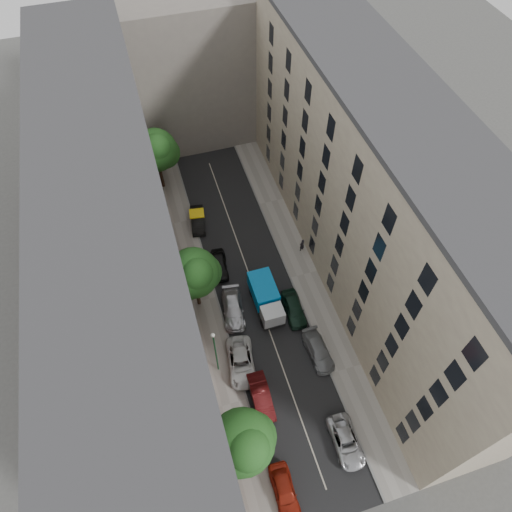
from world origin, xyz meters
name	(u,v)px	position (x,y,z in m)	size (l,w,h in m)	color
ground	(254,288)	(0.00, 0.00, 0.00)	(120.00, 120.00, 0.00)	#4C4C49
road_surface	(254,288)	(0.00, 0.00, 0.01)	(8.00, 44.00, 0.02)	black
sidewalk_left	(202,301)	(-5.50, 0.00, 0.07)	(3.00, 44.00, 0.15)	gray
sidewalk_right	(304,275)	(5.50, 0.00, 0.07)	(3.00, 44.00, 0.15)	gray
building_left	(125,255)	(-11.00, 0.00, 10.00)	(8.00, 44.00, 20.00)	#474542
building_right	(370,198)	(11.00, 0.00, 10.00)	(8.00, 44.00, 20.00)	#BAAD90
building_endcap	(188,64)	(0.00, 28.00, 9.00)	(18.00, 12.00, 18.00)	slate
tarp_truck	(266,298)	(0.53, -2.32, 1.44)	(2.31, 5.65, 2.61)	black
car_left_0	(284,491)	(-3.28, -19.00, 0.73)	(1.72, 4.28, 1.46)	maroon
car_left_1	(261,397)	(-2.80, -11.40, 0.74)	(1.57, 4.51, 1.49)	#4F0F11
car_left_2	(241,362)	(-3.60, -7.80, 0.72)	(2.39, 5.19, 1.44)	silver
car_left_3	(233,309)	(-2.80, -2.20, 0.72)	(2.01, 4.95, 1.44)	#BAB9BE
car_left_4	(219,265)	(-2.80, 3.40, 0.69)	(1.64, 4.07, 1.39)	black
car_left_5	(198,220)	(-3.60, 10.23, 0.70)	(1.48, 4.24, 1.40)	black
car_right_0	(346,442)	(2.80, -17.00, 0.64)	(2.12, 4.61, 1.28)	silver
car_right_1	(318,351)	(3.60, -8.80, 0.66)	(1.84, 4.53, 1.32)	slate
car_right_2	(294,308)	(2.94, -3.92, 0.75)	(1.77, 4.39, 1.50)	black
tree_near	(244,444)	(-5.58, -16.01, 6.01)	(5.09, 4.79, 8.67)	#382619
tree_mid	(195,275)	(-5.74, -0.31, 5.37)	(5.10, 4.80, 7.90)	#382619
tree_far	(157,152)	(-6.24, 17.22, 5.63)	(5.20, 4.92, 8.25)	#382619
lamp_post	(215,349)	(-5.71, -7.56, 4.39)	(0.36, 0.36, 6.96)	#19582E
pedestrian	(302,245)	(6.40, 3.12, 1.01)	(0.63, 0.41, 1.72)	black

